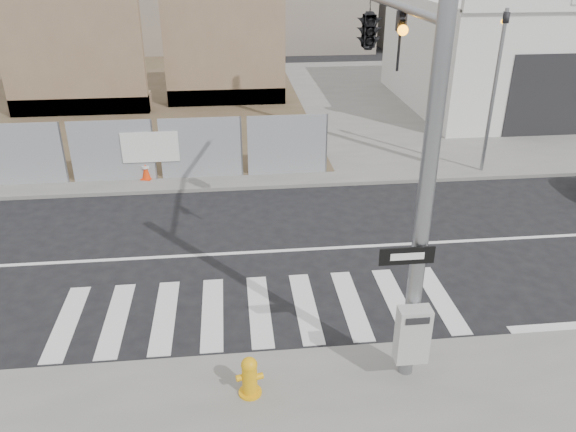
{
  "coord_description": "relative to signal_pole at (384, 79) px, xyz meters",
  "views": [
    {
      "loc": [
        -0.45,
        -12.41,
        7.09
      ],
      "look_at": [
        0.79,
        -0.85,
        1.4
      ],
      "focal_mm": 35.0,
      "sensor_mm": 36.0,
      "label": 1
    }
  ],
  "objects": [
    {
      "name": "concrete_wall_left",
      "position": [
        -9.49,
        15.13,
        -1.4
      ],
      "size": [
        6.0,
        1.3,
        8.0
      ],
      "color": "#7D614B",
      "rests_on": "sidewalk_far"
    },
    {
      "name": "auto_shop",
      "position": [
        11.5,
        15.01,
        -2.25
      ],
      "size": [
        12.0,
        10.2,
        5.95
      ],
      "color": "silver",
      "rests_on": "sidewalk_far"
    },
    {
      "name": "traffic_cone_d",
      "position": [
        -5.72,
        7.06,
        -4.34
      ],
      "size": [
        0.41,
        0.41,
        0.65
      ],
      "rotation": [
        0.0,
        0.0,
        -0.28
      ],
      "color": "red",
      "rests_on": "sidewalk_far"
    },
    {
      "name": "far_signal_pole",
      "position": [
        5.51,
        6.65,
        -1.3
      ],
      "size": [
        0.16,
        0.2,
        5.6
      ],
      "color": "gray",
      "rests_on": "sidewalk_far"
    },
    {
      "name": "signal_pole",
      "position": [
        0.0,
        0.0,
        0.0
      ],
      "size": [
        0.96,
        5.87,
        7.0
      ],
      "color": "gray",
      "rests_on": "sidewalk_near"
    },
    {
      "name": "concrete_wall_right",
      "position": [
        -2.99,
        16.13,
        -1.4
      ],
      "size": [
        5.5,
        1.3,
        8.0
      ],
      "color": "#7D614B",
      "rests_on": "sidewalk_far"
    },
    {
      "name": "ground",
      "position": [
        -2.49,
        2.05,
        -4.78
      ],
      "size": [
        100.0,
        100.0,
        0.0
      ],
      "primitive_type": "plane",
      "color": "black",
      "rests_on": "ground"
    },
    {
      "name": "sidewalk_far",
      "position": [
        -2.49,
        16.05,
        -4.72
      ],
      "size": [
        50.0,
        20.0,
        0.12
      ],
      "primitive_type": "cube",
      "color": "slate",
      "rests_on": "ground"
    },
    {
      "name": "utility_pole_right",
      "position": [
        4.01,
        7.55,
        0.42
      ],
      "size": [
        1.6,
        0.28,
        10.0
      ],
      "color": "#4D3D24",
      "rests_on": "sidewalk_far"
    },
    {
      "name": "fire_hydrant",
      "position": [
        -2.81,
        -3.02,
        -4.29
      ],
      "size": [
        0.48,
        0.48,
        0.76
      ],
      "rotation": [
        0.0,
        0.0,
        0.25
      ],
      "color": "#E5A10C",
      "rests_on": "sidewalk_near"
    }
  ]
}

